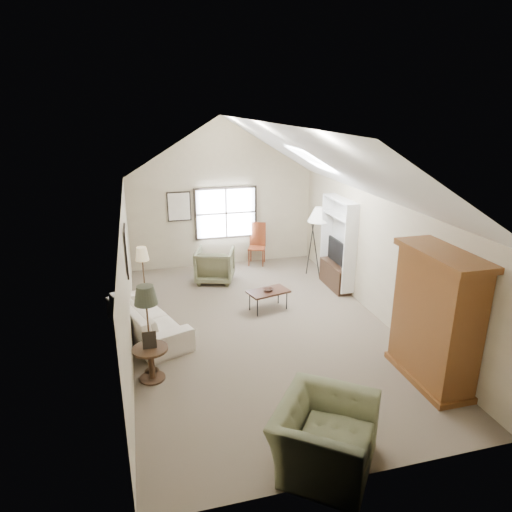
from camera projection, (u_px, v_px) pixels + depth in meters
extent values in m
cube|color=brown|center=(261.00, 328.00, 9.18)|extent=(5.00, 8.00, 0.01)
cube|color=#B6AA8A|center=(222.00, 220.00, 12.44)|extent=(5.00, 0.01, 2.50)
cube|color=#B6AA8A|center=(356.00, 391.00, 5.12)|extent=(5.00, 0.01, 2.50)
cube|color=#B6AA8A|center=(127.00, 282.00, 8.17)|extent=(0.01, 8.00, 2.50)
cube|color=#B6AA8A|center=(378.00, 259.00, 9.38)|extent=(0.01, 8.00, 2.50)
cube|color=black|center=(226.00, 213.00, 12.36)|extent=(1.72, 0.08, 1.42)
cube|color=black|center=(126.00, 251.00, 8.29)|extent=(0.68, 0.04, 0.88)
cube|color=black|center=(179.00, 207.00, 11.99)|extent=(0.62, 0.04, 0.78)
cube|color=brown|center=(436.00, 318.00, 7.16)|extent=(0.60, 1.50, 2.20)
cube|color=white|center=(338.00, 242.00, 10.84)|extent=(0.32, 1.30, 2.10)
cube|color=#382316|center=(335.00, 275.00, 11.11)|extent=(0.34, 1.18, 0.60)
cube|color=black|center=(337.00, 251.00, 10.91)|extent=(0.05, 0.90, 0.55)
imported|color=beige|center=(147.00, 318.00, 8.86)|extent=(1.63, 2.46, 0.67)
imported|color=#586043|center=(324.00, 437.00, 5.61)|extent=(1.68, 1.71, 0.84)
imported|color=#626245|center=(215.00, 265.00, 11.45)|extent=(1.15, 1.17, 0.85)
cube|color=#3E2219|center=(268.00, 300.00, 9.91)|extent=(0.97, 0.69, 0.45)
imported|color=#3B2018|center=(268.00, 290.00, 9.83)|extent=(0.26, 0.26, 0.05)
cylinder|color=#3C2618|center=(151.00, 363.00, 7.41)|extent=(0.74, 0.74, 0.58)
cube|color=maroon|center=(257.00, 244.00, 12.60)|extent=(0.59, 0.59, 1.15)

